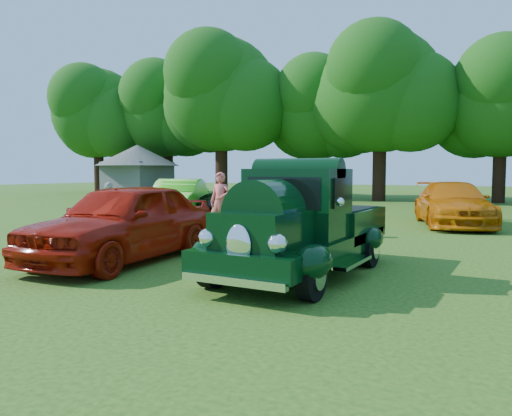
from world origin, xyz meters
The scene contains 11 objects.
ground centered at (0.00, 0.00, 0.00)m, with size 120.00×120.00×0.00m, color #224911.
hero_pickup centered at (1.04, -0.08, 0.83)m, with size 2.29×4.92×1.92m.
red_convertible centered at (-2.78, -0.61, 0.83)m, with size 1.96×4.88×1.66m, color #A21406.
back_car_lime centered at (-7.53, 7.36, 0.78)m, with size 1.66×4.76×1.57m, color #3EC51A.
back_car_black centered at (-5.09, 9.28, 0.73)m, with size 2.43×5.26×1.46m, color black.
back_car_orange centered at (2.30, 9.95, 0.75)m, with size 2.11×5.20×1.51m, color #CC6507.
spectator_pink centered at (-3.88, 4.77, 0.93)m, with size 0.68×0.44×1.85m, color #DF5E5C.
spectator_grey centered at (-1.23, 4.92, 0.98)m, with size 0.95×0.74×1.95m, color slate.
spectator_white centered at (-6.46, 2.58, 0.78)m, with size 0.91×0.38×1.56m, color beige.
gazebo centered at (-22.00, 21.00, 2.40)m, with size 6.40×6.40×3.90m.
tree_line centered at (0.86, 23.79, 7.04)m, with size 65.39×10.59×11.94m.
Camera 1 is at (4.63, -8.34, 1.88)m, focal length 35.00 mm.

